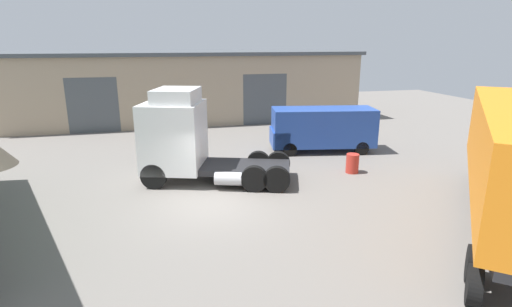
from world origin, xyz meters
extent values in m
plane|color=slate|center=(0.00, 0.00, 0.00)|extent=(60.00, 60.00, 0.00)
cube|color=tan|center=(0.00, 18.42, 2.43)|extent=(26.39, 8.85, 4.85)
cube|color=#474C51|center=(0.00, 18.42, 4.98)|extent=(26.89, 9.35, 0.25)
cube|color=#4C5156|center=(-5.81, 14.03, 1.80)|extent=(3.20, 0.08, 3.60)
cube|color=#4C5156|center=(5.81, 14.03, 1.80)|extent=(3.20, 0.08, 3.60)
cube|color=silver|center=(-1.15, 3.18, 1.96)|extent=(3.07, 3.14, 2.85)
cube|color=silver|center=(-0.96, 3.12, 3.67)|extent=(2.26, 2.53, 0.60)
cube|color=black|center=(-2.26, 3.55, 2.53)|extent=(0.75, 2.02, 1.03)
cube|color=#232326|center=(1.74, 2.20, 0.65)|extent=(4.15, 3.08, 0.24)
cylinder|color=#B2B2B7|center=(0.85, 1.45, 0.48)|extent=(1.22, 0.88, 0.56)
cylinder|color=black|center=(-2.07, 2.33, 0.53)|extent=(1.11, 0.62, 1.07)
cylinder|color=black|center=(-1.37, 4.41, 0.53)|extent=(1.11, 0.62, 1.07)
cylinder|color=black|center=(1.82, 1.02, 0.53)|extent=(1.11, 0.62, 1.07)
cylinder|color=black|center=(2.52, 3.10, 0.53)|extent=(1.11, 0.62, 1.07)
cylinder|color=black|center=(2.67, 0.73, 0.53)|extent=(1.11, 0.62, 1.07)
cylinder|color=black|center=(3.38, 2.81, 0.53)|extent=(1.11, 0.62, 1.07)
cube|color=#2347A3|center=(6.91, 6.06, 1.36)|extent=(5.72, 2.93, 2.00)
cube|color=#2347A3|center=(4.57, 6.48, 0.81)|extent=(1.24, 2.13, 0.90)
cube|color=black|center=(4.96, 6.41, 1.76)|extent=(0.38, 1.67, 0.72)
cylinder|color=black|center=(4.86, 5.57, 0.36)|extent=(0.76, 0.42, 0.72)
cylinder|color=black|center=(5.16, 7.24, 0.36)|extent=(0.76, 0.42, 0.72)
cylinder|color=black|center=(8.65, 4.89, 0.36)|extent=(0.76, 0.42, 0.72)
cylinder|color=black|center=(8.95, 6.56, 0.36)|extent=(0.76, 0.42, 0.72)
cube|color=#232326|center=(10.42, -1.20, 0.56)|extent=(0.23, 0.23, 1.11)
cylinder|color=black|center=(5.63, -6.37, 0.48)|extent=(0.85, 0.92, 0.96)
cylinder|color=black|center=(4.98, -7.13, 0.48)|extent=(0.85, 0.92, 0.96)
cylinder|color=#B22D23|center=(6.76, 2.25, 0.44)|extent=(0.58, 0.58, 0.88)
camera|label=1|loc=(-1.76, -13.61, 5.83)|focal=28.00mm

